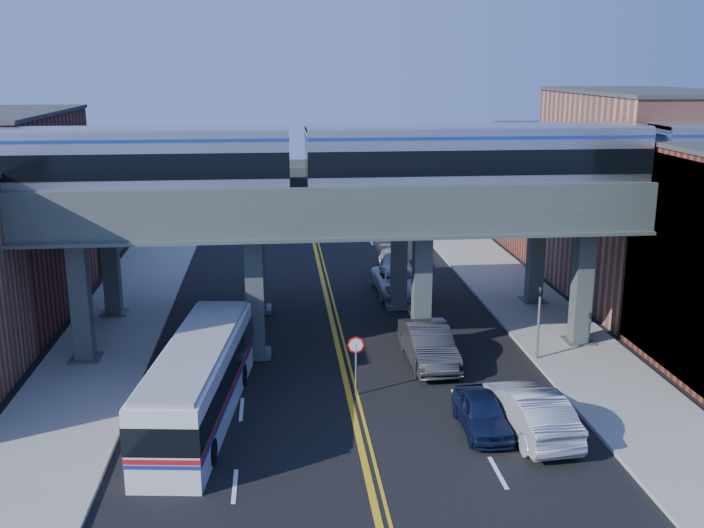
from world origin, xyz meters
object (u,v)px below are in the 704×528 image
(car_lane_c, at_px, (397,282))
(traffic_signal, at_px, (539,315))
(car_lane_d, at_px, (395,262))
(transit_train, at_px, (476,160))
(stop_sign, at_px, (356,356))
(transit_bus, at_px, (199,382))
(car_lane_b, at_px, (429,345))
(car_lane_a, at_px, (482,413))
(car_parked_curb, at_px, (530,411))

(car_lane_c, bearing_deg, traffic_signal, -69.34)
(car_lane_c, distance_m, car_lane_d, 5.06)
(transit_train, relative_size, car_lane_d, 9.67)
(stop_sign, bearing_deg, car_lane_d, 76.58)
(stop_sign, xyz_separation_m, transit_bus, (-6.39, -1.64, -0.22))
(transit_bus, bearing_deg, car_lane_b, -57.28)
(traffic_signal, distance_m, car_lane_b, 5.33)
(car_lane_b, relative_size, car_lane_d, 1.11)
(car_lane_b, bearing_deg, car_lane_d, 84.99)
(transit_bus, height_order, car_lane_b, transit_bus)
(traffic_signal, height_order, car_lane_a, traffic_signal)
(car_lane_a, bearing_deg, car_lane_c, 91.51)
(stop_sign, distance_m, car_parked_curb, 7.53)
(transit_bus, height_order, car_lane_a, transit_bus)
(traffic_signal, relative_size, transit_bus, 0.35)
(car_lane_c, bearing_deg, car_lane_b, -93.39)
(car_lane_d, xyz_separation_m, car_parked_curb, (1.50, -23.89, 0.19))
(transit_train, distance_m, transit_bus, 16.16)
(transit_bus, xyz_separation_m, car_lane_b, (10.15, 4.91, -0.61))
(transit_bus, bearing_deg, car_parked_curb, -94.58)
(traffic_signal, xyz_separation_m, car_lane_a, (-4.44, -6.73, -1.58))
(transit_bus, distance_m, car_lane_d, 24.06)
(stop_sign, bearing_deg, car_parked_curb, -34.09)
(traffic_signal, bearing_deg, car_lane_d, 104.12)
(transit_train, distance_m, stop_sign, 10.94)
(car_lane_b, bearing_deg, stop_sign, -140.67)
(transit_train, xyz_separation_m, car_parked_curb, (0.09, -9.20, -8.41))
(traffic_signal, bearing_deg, transit_bus, -163.13)
(transit_train, bearing_deg, car_lane_a, -100.67)
(transit_bus, bearing_deg, car_lane_c, -25.74)
(car_lane_c, bearing_deg, stop_sign, -107.32)
(traffic_signal, xyz_separation_m, transit_bus, (-15.29, -4.64, -0.77))
(transit_train, height_order, car_lane_a, transit_train)
(transit_train, height_order, traffic_signal, transit_train)
(transit_train, relative_size, car_lane_a, 11.63)
(traffic_signal, height_order, car_lane_c, traffic_signal)
(stop_sign, relative_size, car_lane_b, 0.47)
(car_lane_b, xyz_separation_m, car_parked_curb, (2.44, -7.47, -0.00))
(car_parked_curb, bearing_deg, car_lane_d, -91.63)
(stop_sign, height_order, car_parked_curb, stop_sign)
(transit_train, bearing_deg, stop_sign, -140.71)
(car_lane_a, bearing_deg, transit_train, 79.58)
(traffic_signal, height_order, car_parked_curb, traffic_signal)
(car_lane_a, bearing_deg, car_parked_curb, -14.74)
(transit_train, height_order, car_lane_d, transit_train)
(transit_train, height_order, transit_bus, transit_train)
(stop_sign, relative_size, car_parked_curb, 0.47)
(car_lane_a, relative_size, car_parked_curb, 0.75)
(transit_train, xyz_separation_m, stop_sign, (-6.11, -5.00, -7.58))
(stop_sign, distance_m, car_lane_b, 5.05)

